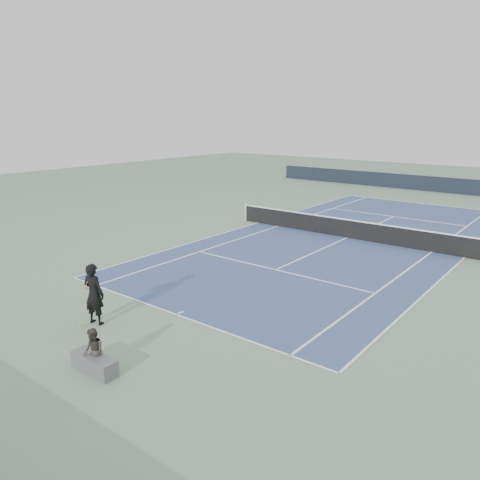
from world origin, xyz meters
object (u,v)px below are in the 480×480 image
Objects in this scene: tennis_player at (94,294)px; tennis_net at (348,228)px; spectator_bench at (94,357)px; tennis_ball at (80,325)px.

tennis_net is at bearing 84.04° from tennis_player.
spectator_bench is at bearing -86.87° from tennis_net.
tennis_ball is 2.77m from spectator_bench.
tennis_net is 14.27m from tennis_ball.
tennis_player is 2.86m from spectator_bench.
spectator_bench reaches higher than tennis_ball.
spectator_bench is (2.46, -1.23, 0.35)m from tennis_ball.
tennis_ball is (-1.62, -14.17, -0.47)m from tennis_net.
tennis_ball is at bearing 153.45° from spectator_bench.
tennis_net is 204.46× the size of tennis_ball.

